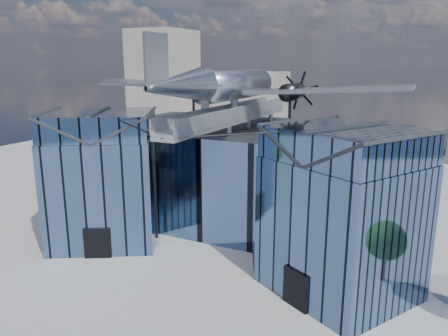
% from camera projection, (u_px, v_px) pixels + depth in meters
% --- Properties ---
extents(ground_plane, '(120.00, 120.00, 0.00)m').
position_uv_depth(ground_plane, '(213.00, 256.00, 36.64)').
color(ground_plane, gray).
extents(museum, '(32.88, 24.50, 17.60)m').
position_uv_depth(museum, '(242.00, 177.00, 40.40)').
color(museum, '#435F89').
rests_on(museum, ground).
extents(bg_towers, '(77.00, 24.50, 26.00)m').
position_uv_depth(bg_towers, '(352.00, 96.00, 77.66)').
color(bg_towers, slate).
rests_on(bg_towers, ground).
extents(tree_side_w, '(4.90, 4.90, 5.90)m').
position_uv_depth(tree_side_w, '(79.00, 173.00, 48.17)').
color(tree_side_w, '#332114').
rests_on(tree_side_w, ground).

